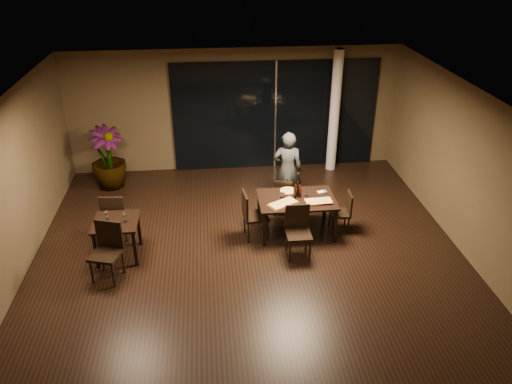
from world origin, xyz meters
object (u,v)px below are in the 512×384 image
object	(u,v)px
chair_main_far	(283,195)
bottle_c	(298,189)
side_table	(116,227)
bottle_a	(295,191)
chair_main_left	(251,213)
chair_main_right	(344,210)
potted_plant	(108,158)
bottle_b	(300,191)
main_table	(297,202)
chair_main_near	(298,228)
chair_side_near	(107,247)
chair_side_far	(115,214)
diner	(287,170)

from	to	relation	value
chair_main_far	bottle_c	bearing A→B (deg)	120.12
side_table	bottle_a	size ratio (longest dim) A/B	2.58
chair_main_left	chair_main_right	size ratio (longest dim) A/B	1.18
potted_plant	bottle_b	bearing A→B (deg)	-30.13
main_table	chair_main_near	bearing A→B (deg)	-97.66
bottle_a	chair_main_right	bearing A→B (deg)	-4.74
chair_main_left	bottle_c	distance (m)	1.03
chair_main_far	bottle_b	size ratio (longest dim) A/B	3.16
chair_main_far	chair_main_near	distance (m)	1.45
chair_side_near	bottle_c	bearing A→B (deg)	36.30
chair_main_near	chair_side_near	xyz separation A→B (m)	(-3.37, -0.33, 0.04)
chair_main_right	potted_plant	xyz separation A→B (m)	(-4.94, 2.47, 0.26)
chair_main_near	bottle_b	size ratio (longest dim) A/B	3.66
side_table	chair_main_left	distance (m)	2.52
main_table	bottle_a	size ratio (longest dim) A/B	4.84
main_table	bottle_b	distance (m)	0.23
chair_side_far	chair_main_near	bearing A→B (deg)	172.61
chair_main_far	potted_plant	distance (m)	4.21
bottle_c	chair_side_near	bearing A→B (deg)	-161.20
chair_main_left	potted_plant	size ratio (longest dim) A/B	0.68
main_table	chair_main_far	distance (m)	0.73
side_table	chair_side_near	bearing A→B (deg)	-97.27
chair_main_far	main_table	bearing A→B (deg)	114.84
bottle_b	potted_plant	bearing A→B (deg)	149.87
chair_main_far	bottle_b	xyz separation A→B (m)	(0.23, -0.63, 0.41)
diner	bottle_b	xyz separation A→B (m)	(0.08, -1.06, 0.03)
chair_main_near	potted_plant	size ratio (longest dim) A/B	0.67
chair_side_near	diner	size ratio (longest dim) A/B	0.61
chair_side_far	chair_side_near	distance (m)	1.17
bottle_b	chair_main_right	bearing A→B (deg)	-7.14
chair_main_far	chair_side_near	bearing A→B (deg)	39.66
main_table	bottle_b	xyz separation A→B (m)	(0.07, 0.05, 0.21)
side_table	bottle_c	xyz separation A→B (m)	(3.43, 0.61, 0.29)
diner	bottle_c	size ratio (longest dim) A/B	5.19
chair_side_far	bottle_b	bearing A→B (deg)	-174.02
main_table	chair_main_left	world-z (taller)	chair_main_left
chair_main_right	chair_side_near	xyz separation A→B (m)	(-4.42, -1.03, 0.11)
main_table	chair_side_far	size ratio (longest dim) A/B	1.50
potted_plant	chair_side_near	bearing A→B (deg)	-81.63
main_table	chair_side_far	world-z (taller)	chair_side_far
chair_main_far	potted_plant	xyz separation A→B (m)	(-3.83, 1.72, 0.26)
chair_main_right	diner	world-z (taller)	diner
chair_side_near	bottle_a	bearing A→B (deg)	35.41
chair_side_near	diner	bearing A→B (deg)	49.85
potted_plant	chair_main_left	bearing A→B (deg)	-39.45
chair_main_near	chair_main_left	world-z (taller)	chair_main_left
chair_side_far	bottle_a	world-z (taller)	bottle_a
chair_main_right	diner	xyz separation A→B (m)	(-0.96, 1.17, 0.38)
chair_main_left	diner	distance (m)	1.56
chair_main_near	diner	world-z (taller)	diner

